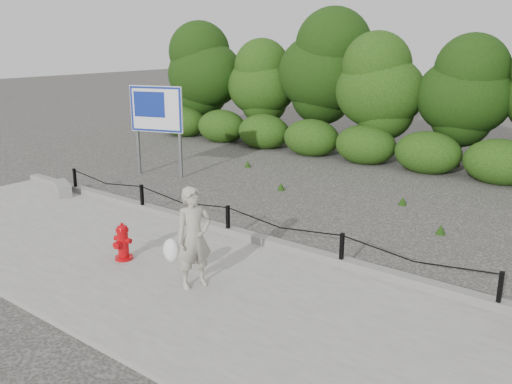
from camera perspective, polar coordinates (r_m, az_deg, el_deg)
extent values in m
plane|color=#2D2B28|center=(10.66, -2.95, -4.92)|extent=(90.00, 90.00, 0.00)
cube|color=gray|center=(9.34, -11.04, -8.07)|extent=(14.00, 4.00, 0.08)
cube|color=slate|center=(10.64, -2.78, -4.09)|extent=(14.00, 0.22, 0.14)
cube|color=black|center=(14.18, -18.51, 1.18)|extent=(0.06, 0.06, 0.60)
cube|color=black|center=(12.23, -11.90, -0.60)|extent=(0.06, 0.06, 0.60)
cube|color=black|center=(10.53, -2.98, -2.99)|extent=(0.06, 0.06, 0.60)
cube|color=black|center=(9.19, 9.01, -6.06)|extent=(0.06, 0.06, 0.60)
cube|color=black|center=(8.41, 24.27, -9.52)|extent=(0.06, 0.06, 0.60)
cylinder|color=black|center=(13.13, -15.52, 1.28)|extent=(2.50, 0.02, 0.02)
cylinder|color=black|center=(11.28, -7.82, -0.65)|extent=(2.50, 0.02, 0.02)
cylinder|color=black|center=(9.73, 2.61, -3.23)|extent=(2.50, 0.02, 0.02)
cylinder|color=black|center=(8.63, 16.38, -6.44)|extent=(2.50, 0.02, 0.02)
cylinder|color=black|center=(22.20, -5.24, 8.87)|extent=(0.18, 0.18, 2.16)
ellipsoid|color=#295113|center=(22.07, -5.34, 12.77)|extent=(3.20, 2.77, 3.46)
cylinder|color=black|center=(20.93, 0.60, 8.06)|extent=(0.18, 0.18, 1.84)
ellipsoid|color=#295113|center=(20.79, 0.61, 11.58)|extent=(2.72, 2.36, 2.94)
cylinder|color=black|center=(19.84, 7.13, 8.25)|extent=(0.18, 0.18, 2.35)
ellipsoid|color=#295113|center=(19.70, 7.30, 13.00)|extent=(3.48, 3.01, 3.76)
cylinder|color=black|center=(18.02, 12.67, 6.57)|extent=(0.18, 0.18, 1.95)
ellipsoid|color=#295113|center=(17.85, 12.94, 10.89)|extent=(2.89, 2.50, 3.12)
cylinder|color=black|center=(17.51, 20.67, 5.61)|extent=(0.18, 0.18, 1.92)
ellipsoid|color=#295113|center=(17.34, 21.10, 9.97)|extent=(2.84, 2.45, 3.07)
cylinder|color=#B6060C|center=(9.77, -13.71, -6.72)|extent=(0.36, 0.36, 0.05)
cylinder|color=#B6060C|center=(9.67, -13.81, -5.31)|extent=(0.22, 0.22, 0.46)
cylinder|color=#B6060C|center=(9.58, -13.91, -3.92)|extent=(0.26, 0.26, 0.04)
ellipsoid|color=#B6060C|center=(9.58, -13.92, -3.77)|extent=(0.23, 0.23, 0.15)
cylinder|color=#B6060C|center=(9.55, -13.95, -3.31)|extent=(0.06, 0.06, 0.04)
cylinder|color=#B6060C|center=(9.73, -14.41, -4.74)|extent=(0.10, 0.11, 0.09)
cylinder|color=#B6060C|center=(9.56, -13.26, -5.02)|extent=(0.10, 0.11, 0.09)
cylinder|color=#B6060C|center=(9.57, -14.37, -5.42)|extent=(0.14, 0.12, 0.13)
cylinder|color=slate|center=(9.64, -14.41, -5.69)|extent=(0.01, 0.04, 0.10)
imported|color=#A69F8F|center=(8.28, -6.54, -4.81)|extent=(0.57, 0.68, 1.59)
ellipsoid|color=white|center=(8.50, -8.90, -6.09)|extent=(0.29, 0.22, 0.38)
cube|color=gray|center=(14.15, -19.73, 0.38)|extent=(0.93, 0.64, 0.28)
cube|color=slate|center=(15.77, -12.38, 6.36)|extent=(0.09, 0.09, 2.53)
cube|color=slate|center=(15.13, -8.03, 6.18)|extent=(0.09, 0.09, 2.53)
cube|color=white|center=(15.30, -10.46, 8.57)|extent=(1.51, 0.56, 1.26)
cube|color=navy|center=(15.28, -10.52, 8.56)|extent=(1.47, 0.51, 1.23)
cube|color=navy|center=(15.35, -11.18, 9.03)|extent=(0.90, 0.31, 0.70)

